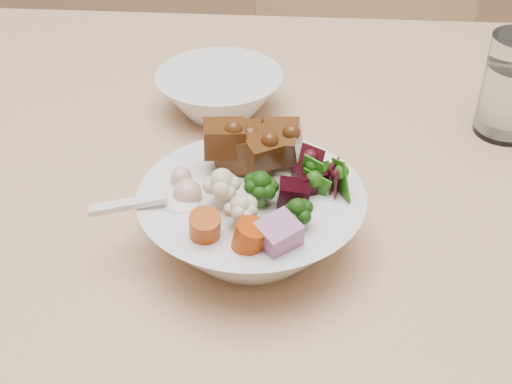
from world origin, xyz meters
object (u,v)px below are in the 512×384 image
food_bowl (253,216)px  water_glass (512,90)px  side_bowl (220,93)px  chair_far (377,67)px

food_bowl → water_glass: size_ratio=1.73×
water_glass → side_bowl: bearing=177.1°
water_glass → side_bowl: 0.32m
chair_far → food_bowl: size_ratio=4.71×
food_bowl → side_bowl: food_bowl is taller
food_bowl → side_bowl: bearing=104.3°
chair_far → food_bowl: bearing=-113.3°
chair_far → water_glass: (0.10, -0.48, 0.22)m
chair_far → side_bowl: size_ratio=6.40×
chair_far → water_glass: chair_far is taller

